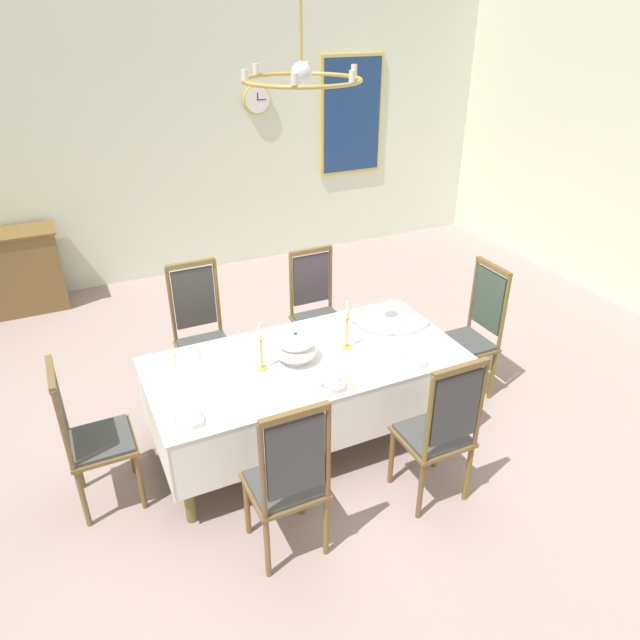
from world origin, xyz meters
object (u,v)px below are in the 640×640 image
Objects in this scene: dining_table at (306,367)px; soup_tureen at (296,347)px; bowl_near_right at (331,385)px; candlestick_east at (347,330)px; spoon_primary at (175,358)px; chandelier at (302,78)px; candlestick_west at (261,351)px; framed_painting at (352,116)px; bowl_far_right at (414,361)px; mounted_clock at (257,100)px; chair_south_a at (288,479)px; spoon_secondary at (346,380)px; chair_head_west at (89,435)px; bowl_far_left at (189,420)px; bowl_near_left at (189,355)px; chair_north_b at (317,310)px; chair_head_east at (473,331)px; chair_north_a at (201,332)px; chair_south_b at (440,429)px.

dining_table is 7.34× the size of soup_tureen.
candlestick_east is at bearing 51.34° from bowl_near_right.
soup_tureen reaches higher than spoon_primary.
bowl_near_right is 0.27× the size of chandelier.
candlestick_west is 0.67m from candlestick_east.
soup_tureen is at bearing -123.07° from framed_painting.
mounted_clock is at bearing 85.38° from bowl_far_right.
chandelier reaches higher than chair_south_a.
spoon_secondary is at bearing -29.02° from spoon_primary.
chair_head_west is 1.61m from bowl_near_right.
bowl_far_left is 1.03× the size of spoon_primary.
mounted_clock is at bearing 74.48° from chandelier.
bowl_far_left reaches higher than bowl_near_left.
framed_painting reaches higher than bowl_near_right.
bowl_far_right is 0.12× the size of framed_painting.
bowl_far_left is 1.02× the size of spoon_secondary.
chair_north_b is 3.37× the size of mounted_clock.
chair_head_east reaches higher than bowl_near_left.
candlestick_west is 0.59m from bowl_near_left.
framed_painting reaches higher than chair_head_west.
chair_south_a reaches higher than bowl_near_left.
bowl_far_left is at bearing 72.30° from chair_north_a.
candlestick_west is 2.09× the size of spoon_secondary.
chair_north_a is at bearing 119.37° from dining_table.
chandelier is (0.00, 0.00, 1.98)m from dining_table.
chair_north_a is 1.40m from bowl_far_left.
chair_south_a is 3.00× the size of candlestick_east.
bowl_near_left is 0.79m from bowl_far_left.
candlestick_west is 2.04× the size of bowl_far_right.
chair_north_a is at bearing 65.47° from chair_head_east.
chair_head_east is (1.54, 0.00, -0.07)m from dining_table.
chair_head_west is at bearing -139.09° from spoon_primary.
chair_head_east is at bearing 8.70° from bowl_far_left.
chair_head_west reaches higher than bowl_far_left.
framed_painting is at bearing 57.79° from chandelier.
bowl_far_left is 5.23m from framed_painting.
framed_painting is at bearing 0.42° from mounted_clock.
bowl_near_left is 0.86× the size of spoon_secondary.
bowl_far_right is 2.04m from chandelier.
chair_north_b is 1.15m from soup_tureen.
candlestick_west is 0.55m from bowl_near_right.
chair_south_a is 3.79× the size of soup_tureen.
spoon_secondary is (-0.40, -1.33, 0.17)m from chair_north_b.
mounted_clock reaches higher than spoon_secondary.
chair_head_east reaches higher than bowl_far_left.
chair_north_a is at bearing 132.56° from candlestick_east.
bowl_near_right is 0.96m from bowl_far_left.
bowl_near_left is 0.11m from spoon_primary.
dining_table is 1.03m from bowl_far_left.
chair_south_b reaches higher than soup_tureen.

